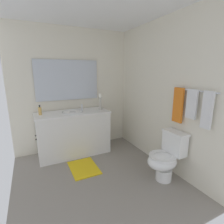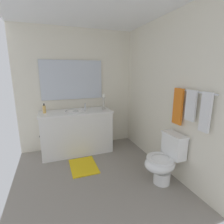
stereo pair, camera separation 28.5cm
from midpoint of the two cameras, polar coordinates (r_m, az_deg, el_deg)
name	(u,v)px [view 2 (the right image)]	position (r m, az deg, el deg)	size (l,w,h in m)	color
floor	(95,177)	(2.89, -2.80, -20.82)	(2.58, 2.39, 0.02)	gray
wall_back	(163,96)	(2.99, 19.38, 5.18)	(2.58, 0.04, 2.45)	silver
wall_left	(78,90)	(3.66, -9.11, 7.13)	(0.04, 2.39, 2.45)	silver
ceiling	(90,2)	(2.54, -3.55, 32.89)	(2.58, 2.39, 0.02)	white
vanity_cabinet	(77,132)	(3.51, -9.38, -6.54)	(0.58, 1.38, 0.85)	white
sink_basin	(76,113)	(3.40, -9.61, -0.38)	(0.40, 0.40, 0.24)	white
mirror	(72,80)	(3.58, -10.87, 10.43)	(0.02, 1.23, 0.78)	silver
candle_holder_tall	(104,101)	(3.49, -0.45, 3.60)	(0.09, 0.09, 0.31)	#B7B2A5
soap_bottle	(44,109)	(3.36, -19.41, 0.86)	(0.06, 0.06, 0.18)	#E5B259
toilet	(164,160)	(2.71, 19.96, -14.88)	(0.39, 0.54, 0.75)	white
towel_bar	(193,91)	(2.45, 28.59, 6.00)	(0.02, 0.02, 0.69)	silver
towel_near_vanity	(178,107)	(2.62, 24.06, 1.65)	(0.17, 0.03, 0.51)	orange
towel_center	(191,106)	(2.46, 27.85, 1.86)	(0.16, 0.03, 0.40)	white
towel_near_corner	(206,112)	(2.32, 31.89, -0.15)	(0.14, 0.03, 0.47)	white
bath_mat	(84,166)	(3.13, -6.79, -17.54)	(0.60, 0.44, 0.02)	yellow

